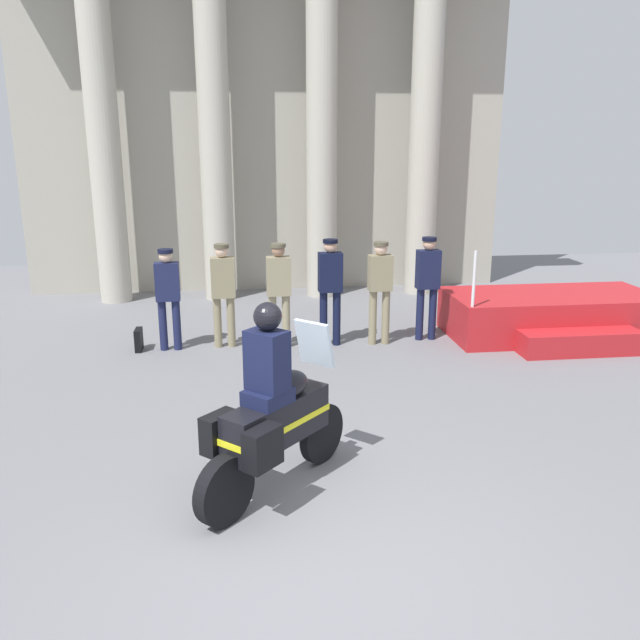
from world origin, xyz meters
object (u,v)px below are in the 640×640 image
officer_in_row_5 (428,280)px  motorcycle_with_rider (272,416)px  officer_in_row_3 (330,284)px  officer_in_row_4 (380,284)px  officer_in_row_2 (279,287)px  officer_in_row_0 (168,291)px  officer_in_row_1 (223,287)px  briefcase_on_ground (139,340)px  reviewing_stand (553,316)px

officer_in_row_5 → motorcycle_with_rider: 5.55m
officer_in_row_3 → officer_in_row_5: size_ratio=1.01×
officer_in_row_4 → officer_in_row_2: bearing=-3.7°
officer_in_row_2 → officer_in_row_4: (1.66, -0.02, -0.00)m
officer_in_row_2 → officer_in_row_0: bearing=-6.1°
officer_in_row_0 → officer_in_row_5: size_ratio=0.94×
officer_in_row_5 → officer_in_row_1: bearing=-3.1°
officer_in_row_4 → briefcase_on_ground: officer_in_row_4 is taller
reviewing_stand → officer_in_row_4: officer_in_row_4 is taller
briefcase_on_ground → reviewing_stand: bearing=-0.5°
officer_in_row_0 → officer_in_row_1: (0.87, 0.05, 0.03)m
officer_in_row_2 → motorcycle_with_rider: motorcycle_with_rider is taller
officer_in_row_3 → officer_in_row_2: bearing=-1.5°
officer_in_row_0 → briefcase_on_ground: officer_in_row_0 is taller
officer_in_row_1 → motorcycle_with_rider: bearing=93.4°
officer_in_row_2 → briefcase_on_ground: size_ratio=4.79×
motorcycle_with_rider → briefcase_on_ground: (-1.93, 4.71, -0.61)m
officer_in_row_1 → officer_in_row_3: officer_in_row_3 is taller
officer_in_row_1 → officer_in_row_5: officer_in_row_5 is taller
officer_in_row_0 → motorcycle_with_rider: size_ratio=0.87×
officer_in_row_3 → briefcase_on_ground: (-3.12, 0.08, -0.87)m
officer_in_row_1 → officer_in_row_5: 3.40m
officer_in_row_3 → officer_in_row_4: size_ratio=1.03×
reviewing_stand → officer_in_row_2: size_ratio=2.07×
officer_in_row_4 → officer_in_row_5: (0.85, 0.16, 0.02)m
reviewing_stand → officer_in_row_4: (-3.08, -0.07, 0.66)m
reviewing_stand → officer_in_row_2: bearing=-179.4°
officer_in_row_4 → briefcase_on_ground: size_ratio=4.77×
officer_in_row_0 → officer_in_row_5: officer_in_row_5 is taller
officer_in_row_0 → officer_in_row_2: (1.77, -0.09, 0.04)m
officer_in_row_3 → officer_in_row_4: bearing=174.2°
officer_in_row_1 → officer_in_row_4: officer_in_row_4 is taller
officer_in_row_2 → reviewing_stand: bearing=177.5°
reviewing_stand → officer_in_row_2: officer_in_row_2 is taller
officer_in_row_3 → briefcase_on_ground: bearing=-4.7°
officer_in_row_1 → officer_in_row_2: officer_in_row_2 is taller
reviewing_stand → briefcase_on_ground: (-7.02, 0.06, -0.18)m
reviewing_stand → briefcase_on_ground: 7.02m
officer_in_row_5 → briefcase_on_ground: (-4.79, -0.04, -0.86)m
officer_in_row_4 → briefcase_on_ground: (-3.94, 0.12, -0.84)m
reviewing_stand → officer_in_row_5: (-2.23, 0.09, 0.68)m
officer_in_row_1 → briefcase_on_ground: officer_in_row_1 is taller
officer_in_row_0 → motorcycle_with_rider: 4.91m
reviewing_stand → officer_in_row_5: size_ratio=2.03×
officer_in_row_5 → motorcycle_with_rider: size_ratio=0.93×
officer_in_row_4 → officer_in_row_0: bearing=-4.9°
officer_in_row_2 → officer_in_row_5: officer_in_row_5 is taller
officer_in_row_5 → briefcase_on_ground: size_ratio=4.88×
officer_in_row_1 → officer_in_row_4: size_ratio=0.99×
officer_in_row_3 → officer_in_row_5: officer_in_row_3 is taller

